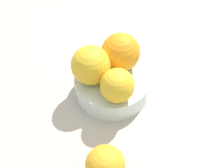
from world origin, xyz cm
name	(u,v)px	position (x,y,z in cm)	size (l,w,h in cm)	color
ground_plane	(112,95)	(0.00, 0.00, -1.00)	(110.00, 110.00, 2.00)	#BCB29E
fruit_bowl	(112,86)	(0.00, 0.00, 1.86)	(14.24, 14.24, 3.93)	silver
orange_in_bowl_0	(121,52)	(-2.83, -2.18, 7.59)	(7.32, 7.32, 7.32)	orange
orange_in_bowl_1	(117,85)	(1.14, 4.42, 6.96)	(6.07, 6.07, 6.07)	yellow
orange_in_bowl_2	(91,65)	(3.46, -1.55, 7.54)	(7.23, 7.23, 7.23)	yellow
orange_loose_0	(105,165)	(8.49, 15.03, 3.09)	(6.19, 6.19, 6.19)	#F9A823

